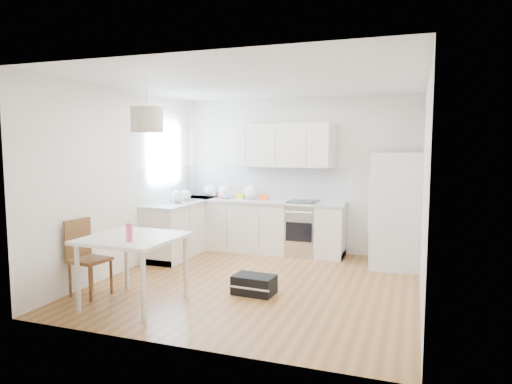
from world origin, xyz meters
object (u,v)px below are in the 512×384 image
(dining_table, at_px, (133,244))
(dining_chair, at_px, (90,258))
(refrigerator, at_px, (397,210))
(gym_bag, at_px, (254,285))

(dining_table, distance_m, dining_chair, 0.76)
(refrigerator, height_order, dining_table, refrigerator)
(dining_table, xyz_separation_m, dining_chair, (-0.71, 0.10, -0.25))
(dining_chair, xyz_separation_m, gym_bag, (1.91, 0.74, -0.36))
(refrigerator, height_order, dining_chair, refrigerator)
(gym_bag, bearing_deg, dining_chair, -154.50)
(dining_table, relative_size, gym_bag, 2.08)
(refrigerator, bearing_deg, dining_table, -138.31)
(dining_table, xyz_separation_m, gym_bag, (1.20, 0.84, -0.61))
(refrigerator, bearing_deg, dining_chair, -145.64)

